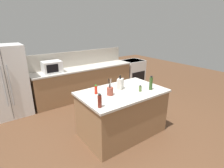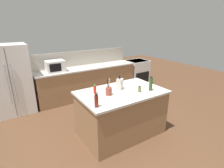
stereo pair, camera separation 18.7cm
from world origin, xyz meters
name	(u,v)px [view 1 (the left image)]	position (x,y,z in m)	size (l,w,h in m)	color
ground_plane	(122,132)	(0.00, 0.00, 0.00)	(14.00, 14.00, 0.00)	brown
back_counter_run	(85,82)	(0.30, 2.20, 0.47)	(3.14, 0.66, 0.94)	#936B47
wall_backsplash	(79,58)	(0.30, 2.52, 1.17)	(3.10, 0.03, 0.46)	#B2A899
kitchen_island	(122,112)	(0.00, 0.00, 0.47)	(1.69, 1.06, 0.94)	#936B47
refrigerator	(5,82)	(-1.79, 2.25, 0.87)	(0.96, 0.75, 1.74)	white
range_oven	(133,72)	(2.29, 2.20, 0.47)	(0.76, 0.65, 0.92)	white
microwave	(52,67)	(-0.66, 2.20, 1.09)	(0.49, 0.39, 0.31)	white
knife_block	(120,84)	(0.04, 0.12, 1.05)	(0.16, 0.15, 0.29)	beige
utensil_crock	(110,91)	(-0.31, -0.02, 1.02)	(0.12, 0.12, 0.32)	brown
olive_oil_bottle	(151,83)	(0.51, -0.27, 1.07)	(0.07, 0.07, 0.29)	#2D4C1E
hot_sauce_bottle	(96,90)	(-0.49, 0.18, 1.02)	(0.06, 0.06, 0.18)	red
spice_jar_oregano	(140,89)	(0.28, -0.21, 1.00)	(0.06, 0.06, 0.12)	#567038
vinegar_bottle	(100,101)	(-0.73, -0.33, 1.05)	(0.07, 0.07, 0.23)	maroon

